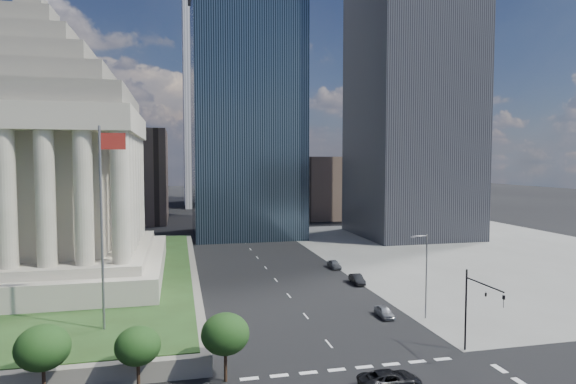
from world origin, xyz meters
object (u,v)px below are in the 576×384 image
object	(u,v)px
flagpole	(103,216)
parked_sedan_mid	(357,279)
parked_sedan_far	(334,264)
pickup_truck	(390,380)
traffic_signal_ne	(477,303)
street_lamp_north	(425,271)
war_memorial	(35,140)
parked_sedan_near	(384,312)

from	to	relation	value
flagpole	parked_sedan_mid	bearing A→B (deg)	28.42
parked_sedan_mid	parked_sedan_far	xyz separation A→B (m)	(0.00, 10.81, 0.00)
flagpole	pickup_truck	size ratio (longest dim) A/B	3.83
pickup_truck	traffic_signal_ne	bearing A→B (deg)	-69.87
street_lamp_north	pickup_truck	bearing A→B (deg)	-126.79
war_memorial	parked_sedan_near	xyz separation A→B (m)	(43.00, -21.39, -20.77)
street_lamp_north	war_memorial	bearing A→B (deg)	154.08
parked_sedan_near	parked_sedan_mid	xyz separation A→B (m)	(2.50, 15.43, 0.07)
pickup_truck	parked_sedan_near	xyz separation A→B (m)	(7.09, 16.88, -0.09)
war_memorial	flagpole	bearing A→B (deg)	-63.11
traffic_signal_ne	pickup_truck	size ratio (longest dim) A/B	1.53
pickup_truck	war_memorial	bearing A→B (deg)	42.78
pickup_truck	parked_sedan_far	distance (m)	44.17
parked_sedan_mid	traffic_signal_ne	bearing A→B (deg)	-84.49
traffic_signal_ne	street_lamp_north	size ratio (longest dim) A/B	0.80
war_memorial	parked_sedan_far	bearing A→B (deg)	6.08
traffic_signal_ne	parked_sedan_near	size ratio (longest dim) A/B	2.15
war_memorial	pickup_truck	bearing A→B (deg)	-46.82
parked_sedan_mid	war_memorial	bearing A→B (deg)	176.02
flagpole	street_lamp_north	size ratio (longest dim) A/B	2.00
parked_sedan_near	parked_sedan_mid	distance (m)	15.63
war_memorial	traffic_signal_ne	distance (m)	60.00
parked_sedan_mid	parked_sedan_far	bearing A→B (deg)	93.49
street_lamp_north	pickup_truck	size ratio (longest dim) A/B	1.92
parked_sedan_near	pickup_truck	bearing A→B (deg)	-110.97
street_lamp_north	parked_sedan_near	distance (m)	6.83
war_memorial	traffic_signal_ne	world-z (taller)	war_memorial
pickup_truck	parked_sedan_mid	distance (m)	33.70
parked_sedan_mid	parked_sedan_near	bearing A→B (deg)	-95.71
street_lamp_north	parked_sedan_mid	world-z (taller)	street_lamp_north
war_memorial	parked_sedan_near	size ratio (longest dim) A/B	10.48
traffic_signal_ne	parked_sedan_far	bearing A→B (deg)	91.46
war_memorial	flagpole	world-z (taller)	war_memorial
war_memorial	street_lamp_north	xyz separation A→B (m)	(47.33, -23.00, -15.74)
street_lamp_north	pickup_truck	xyz separation A→B (m)	(-11.42, -15.27, -4.94)
traffic_signal_ne	parked_sedan_near	xyz separation A→B (m)	(-3.50, 12.91, -4.62)
pickup_truck	parked_sedan_near	world-z (taller)	pickup_truck
pickup_truck	parked_sedan_far	bearing A→B (deg)	-12.94
traffic_signal_ne	pickup_truck	xyz separation A→B (m)	(-10.59, -3.97, -4.52)
traffic_signal_ne	street_lamp_north	bearing A→B (deg)	85.81
flagpole	parked_sedan_near	world-z (taller)	flagpole
flagpole	parked_sedan_far	size ratio (longest dim) A/B	4.85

